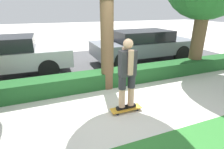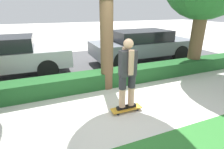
{
  "view_description": "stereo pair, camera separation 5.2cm",
  "coord_description": "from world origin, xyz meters",
  "px_view_note": "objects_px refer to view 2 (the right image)",
  "views": [
    {
      "loc": [
        -1.43,
        -3.24,
        2.3
      ],
      "look_at": [
        0.08,
        0.6,
        0.75
      ],
      "focal_mm": 28.0,
      "sensor_mm": 36.0,
      "label": 1
    },
    {
      "loc": [
        -1.47,
        -3.22,
        2.3
      ],
      "look_at": [
        0.08,
        0.6,
        0.75
      ],
      "focal_mm": 28.0,
      "sensor_mm": 36.0,
      "label": 2
    }
  ],
  "objects_px": {
    "skater_person": "(127,73)",
    "skateboard": "(126,108)",
    "parked_car_middle": "(143,44)",
    "parked_car_front": "(1,56)"
  },
  "relations": [
    {
      "from": "skater_person",
      "to": "skateboard",
      "type": "bearing_deg",
      "value": 180.0
    },
    {
      "from": "skateboard",
      "to": "parked_car_front",
      "type": "height_order",
      "value": "parked_car_front"
    },
    {
      "from": "parked_car_front",
      "to": "parked_car_middle",
      "type": "distance_m",
      "value": 5.66
    },
    {
      "from": "skater_person",
      "to": "parked_car_middle",
      "type": "distance_m",
      "value": 4.5
    },
    {
      "from": "skateboard",
      "to": "parked_car_middle",
      "type": "relative_size",
      "value": 0.16
    },
    {
      "from": "parked_car_front",
      "to": "parked_car_middle",
      "type": "xyz_separation_m",
      "value": [
        5.66,
        -0.05,
        0.01
      ]
    },
    {
      "from": "skater_person",
      "to": "parked_car_front",
      "type": "height_order",
      "value": "skater_person"
    },
    {
      "from": "skater_person",
      "to": "parked_car_front",
      "type": "xyz_separation_m",
      "value": [
        -3.02,
        3.68,
        -0.19
      ]
    },
    {
      "from": "skateboard",
      "to": "skater_person",
      "type": "xyz_separation_m",
      "value": [
        0.0,
        0.0,
        0.89
      ]
    },
    {
      "from": "skater_person",
      "to": "parked_car_front",
      "type": "relative_size",
      "value": 0.36
    }
  ]
}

